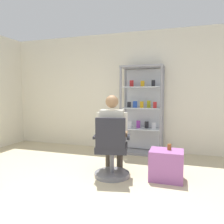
% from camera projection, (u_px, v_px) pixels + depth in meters
% --- Properties ---
extents(ground_plane, '(7.20, 7.20, 0.00)m').
position_uv_depth(ground_plane, '(60.00, 215.00, 2.36)').
color(ground_plane, '#C6B793').
extents(back_wall, '(6.00, 0.10, 2.70)m').
position_uv_depth(back_wall, '(127.00, 92.00, 5.09)').
color(back_wall, silver).
rests_on(back_wall, ground).
extents(display_cabinet_main, '(0.90, 0.45, 1.90)m').
position_uv_depth(display_cabinet_main, '(142.00, 110.00, 4.77)').
color(display_cabinet_main, gray).
rests_on(display_cabinet_main, ground).
extents(office_chair, '(0.61, 0.58, 0.96)m').
position_uv_depth(office_chair, '(112.00, 153.00, 3.38)').
color(office_chair, slate).
rests_on(office_chair, ground).
extents(seated_shopkeeper, '(0.54, 0.61, 1.29)m').
position_uv_depth(seated_shopkeeper, '(113.00, 131.00, 3.52)').
color(seated_shopkeeper, '#3F382D').
rests_on(seated_shopkeeper, ground).
extents(storage_crate, '(0.50, 0.39, 0.46)m').
position_uv_depth(storage_crate, '(166.00, 165.00, 3.31)').
color(storage_crate, '#9E599E').
rests_on(storage_crate, ground).
extents(tea_glass, '(0.06, 0.06, 0.09)m').
position_uv_depth(tea_glass, '(169.00, 147.00, 3.31)').
color(tea_glass, brown).
rests_on(tea_glass, storage_crate).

